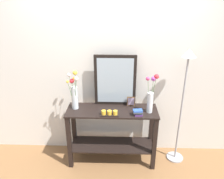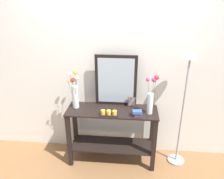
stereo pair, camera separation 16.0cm
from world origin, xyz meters
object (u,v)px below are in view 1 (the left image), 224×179
object	(u,v)px
mirror_leaning	(115,81)
picture_frame_small	(131,101)
console_table	(112,130)
candle_tray	(109,113)
tall_vase_left	(74,93)
floor_lamp	(184,89)
book_stack	(138,112)
vase_right	(151,96)

from	to	relation	value
mirror_leaning	picture_frame_small	bearing A→B (deg)	-10.39
console_table	candle_tray	world-z (taller)	candle_tray
tall_vase_left	floor_lamp	xyz separation A→B (m)	(1.44, 0.02, 0.06)
book_stack	floor_lamp	distance (m)	0.67
console_table	mirror_leaning	world-z (taller)	mirror_leaning
console_table	vase_right	world-z (taller)	vase_right
picture_frame_small	book_stack	bearing A→B (deg)	-73.16
mirror_leaning	picture_frame_small	xyz separation A→B (m)	(0.22, -0.04, -0.29)
mirror_leaning	picture_frame_small	size ratio (longest dim) A/B	5.36
candle_tray	picture_frame_small	size ratio (longest dim) A/B	1.85
candle_tray	floor_lamp	size ratio (longest dim) A/B	0.15
book_stack	mirror_leaning	bearing A→B (deg)	134.66
mirror_leaning	console_table	bearing A→B (deg)	-101.89
vase_right	floor_lamp	bearing A→B (deg)	11.04
console_table	vase_right	distance (m)	0.74
mirror_leaning	tall_vase_left	world-z (taller)	mirror_leaning
mirror_leaning	floor_lamp	xyz separation A→B (m)	(0.90, -0.12, -0.07)
console_table	book_stack	world-z (taller)	book_stack
vase_right	floor_lamp	xyz separation A→B (m)	(0.44, 0.09, 0.06)
mirror_leaning	tall_vase_left	distance (m)	0.57
mirror_leaning	floor_lamp	world-z (taller)	floor_lamp
vase_right	book_stack	distance (m)	0.27
console_table	picture_frame_small	xyz separation A→B (m)	(0.26, 0.14, 0.38)
vase_right	picture_frame_small	bearing A→B (deg)	145.43
candle_tray	book_stack	size ratio (longest dim) A/B	1.89
console_table	candle_tray	distance (m)	0.37
mirror_leaning	vase_right	xyz separation A→B (m)	(0.46, -0.21, -0.13)
candle_tray	tall_vase_left	bearing A→B (deg)	159.72
console_table	book_stack	distance (m)	0.50
console_table	mirror_leaning	size ratio (longest dim) A/B	1.72
console_table	book_stack	bearing A→B (deg)	-20.66
floor_lamp	picture_frame_small	bearing A→B (deg)	173.19
vase_right	book_stack	xyz separation A→B (m)	(-0.16, -0.10, -0.19)
console_table	tall_vase_left	world-z (taller)	tall_vase_left
tall_vase_left	candle_tray	bearing A→B (deg)	-20.28
picture_frame_small	floor_lamp	size ratio (longest dim) A/B	0.08
candle_tray	mirror_leaning	bearing A→B (deg)	78.55
book_stack	vase_right	bearing A→B (deg)	31.26
console_table	tall_vase_left	bearing A→B (deg)	176.43
tall_vase_left	book_stack	bearing A→B (deg)	-10.73
tall_vase_left	picture_frame_small	bearing A→B (deg)	7.91
mirror_leaning	vase_right	bearing A→B (deg)	-24.10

